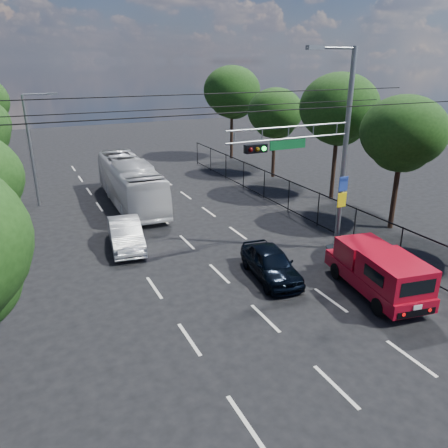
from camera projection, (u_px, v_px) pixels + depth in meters
ground at (336, 387)px, 12.67m from camera, size 120.00×120.00×0.00m
lane_markings at (174, 230)px, 24.50m from camera, size 6.12×38.00×0.01m
signal_mast at (325, 147)px, 19.73m from camera, size 6.43×0.39×9.50m
streetlight_left at (33, 145)px, 27.31m from camera, size 2.09×0.22×7.08m
utility_wires at (210, 105)px, 17.61m from camera, size 22.00×5.04×0.74m
fence_right at (306, 203)px, 25.68m from camera, size 0.06×34.03×2.00m
tree_right_b at (403, 138)px, 23.08m from camera, size 4.50×4.50×7.31m
tree_right_c at (339, 113)px, 28.15m from camera, size 5.10×5.10×8.29m
tree_right_d at (275, 116)px, 34.21m from camera, size 4.32×4.32×7.02m
tree_right_e at (232, 95)px, 40.67m from camera, size 5.28×5.28×8.58m
red_pickup at (378, 271)px, 17.42m from camera, size 2.70×5.41×1.93m
navy_hatchback at (271, 263)px, 18.84m from camera, size 2.16×4.24×1.38m
white_bus at (130, 182)px, 28.47m from camera, size 2.78×10.54×2.91m
white_van at (126, 234)px, 21.94m from camera, size 2.06×4.49×1.43m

